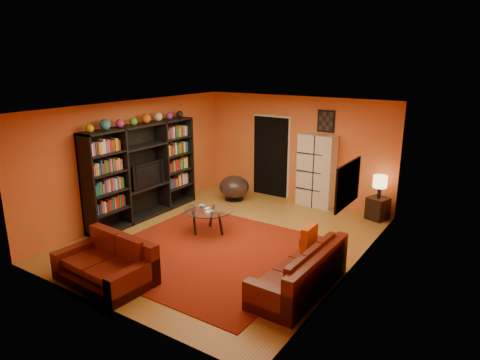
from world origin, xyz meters
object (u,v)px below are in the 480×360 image
Objects in this scene: coffee_table at (209,212)px; bowl_chair at (234,187)px; side_table at (378,208)px; tv at (145,174)px; storage_cabinet at (316,171)px; sofa at (304,274)px; entertainment_unit at (143,171)px; loveseat at (109,264)px; table_lamp at (380,182)px.

coffee_table is 1.31× the size of bowl_chair.
tv is at bearing -148.64° from side_table.
coffee_table is 3.02m from storage_cabinet.
coffee_table is (-2.61, 1.05, 0.17)m from sofa.
side_table is (4.41, 2.69, -0.74)m from tv.
side_table is (4.46, 2.70, -0.80)m from entertainment_unit.
storage_cabinet is (2.92, 2.80, -0.18)m from entertainment_unit.
tv is 2.99m from loveseat.
bowl_chair is (0.97, 2.07, -0.66)m from tv.
tv is at bearing 167.83° from sofa.
loveseat is at bearing -55.82° from entertainment_unit.
loveseat is 5.87m from table_lamp.
table_lamp is (0.00, 0.00, 0.61)m from side_table.
side_table is at bearing 45.10° from coffee_table.
bowl_chair reaches higher than side_table.
table_lamp is (0.06, 3.73, 0.57)m from sofa.
coffee_table is at bearing 159.40° from sofa.
storage_cabinet is (2.87, 2.78, -0.12)m from tv.
entertainment_unit is at bearing -116.08° from bowl_chair.
sofa reaches higher than bowl_chair.
tv is at bearing 36.74° from loveseat.
tv reaches higher than coffee_table.
coffee_table is (1.74, 0.01, -0.54)m from tv.
table_lamp is (2.82, 5.12, 0.57)m from loveseat.
entertainment_unit is at bearing -133.38° from storage_cabinet.
tv reaches higher than table_lamp.
storage_cabinet reaches higher than bowl_chair.
table_lamp is at bearing -58.64° from tv.
loveseat is 5.85m from side_table.
storage_cabinet is 1.66m from side_table.
loveseat is (1.59, -2.43, -0.71)m from tv.
bowl_chair is 1.51× the size of table_lamp.
entertainment_unit is at bearing 168.17° from sofa.
loveseat is at bearing -82.18° from bowl_chair.
sofa reaches higher than coffee_table.
loveseat is 3.22× the size of table_lamp.
sofa is 3.77m from table_lamp.
table_lamp is (1.54, -0.10, -0.02)m from storage_cabinet.
tv is at bearing -148.64° from table_lamp.
sofa is 1.12× the size of storage_cabinet.
table_lamp is at bearing 31.22° from entertainment_unit.
tv is 5.17m from table_lamp.
coffee_table is (1.79, 0.03, -0.59)m from entertainment_unit.
loveseat is 0.93× the size of storage_cabinet.
tv is 0.49× the size of sofa.
tv is 1.25× the size of bowl_chair.
loveseat is (1.64, -2.42, -0.77)m from entertainment_unit.
coffee_table is at bearing -109.31° from storage_cabinet.
tv reaches higher than bowl_chair.
sofa is 1.97× the size of coffee_table.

